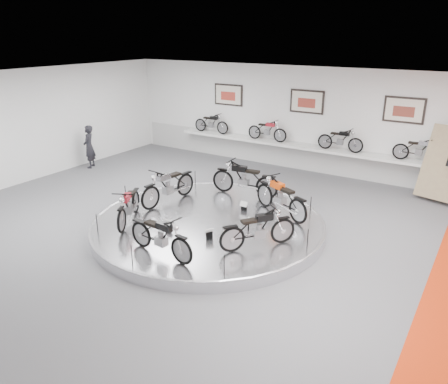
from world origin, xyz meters
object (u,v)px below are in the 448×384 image
Objects in this scene: bike_c at (168,185)px; bike_d at (129,205)px; display_platform at (208,225)px; visitor at (89,147)px; bike_e at (160,236)px; bike_a at (281,197)px; shelf at (301,147)px; bike_b at (244,179)px; bike_f at (258,229)px.

bike_d is (0.02, -1.72, -0.06)m from bike_c.
display_platform is 3.73× the size of visitor.
visitor is at bearing -103.23° from bike_c.
bike_e is (1.96, -1.00, 0.00)m from bike_d.
bike_e is (-1.29, -3.67, -0.04)m from bike_a.
bike_c is (-1.77, -5.94, -0.15)m from shelf.
bike_b is 2.40m from bike_c.
bike_a is 1.82m from bike_b.
bike_e reaches higher than bike_f.
visitor is at bearing 18.67° from bike_a.
bike_e is at bearing 88.57° from bike_b.
bike_e reaches higher than bike_d.
bike_d is at bearing 64.21° from bike_a.
bike_d is at bearing -102.84° from shelf.
bike_f reaches higher than shelf.
bike_f is at bearing -20.14° from display_platform.
bike_b is at bearing 100.81° from bike_e.
bike_f is 0.98× the size of visitor.
bike_d reaches higher than display_platform.
bike_b reaches higher than bike_d.
bike_e is at bearing 169.10° from bike_f.
shelf is at bearing -97.58° from bike_b.
visitor reaches higher than shelf.
bike_d is (-1.75, -1.26, 0.64)m from display_platform.
bike_a is 3.89m from bike_e.
display_platform is 3.43× the size of bike_c.
bike_c is at bearing 165.41° from display_platform.
bike_c is at bearing -106.56° from shelf.
bike_e is (0.22, -8.65, -0.20)m from shelf.
bike_d and bike_f have the same top height.
bike_c reaches higher than bike_d.
bike_a is at bearing 43.28° from display_platform.
bike_c is at bearing 152.83° from bike_d.
bike_c reaches higher than bike_f.
bike_e is 1.01× the size of bike_f.
bike_a is at bearing 77.05° from bike_e.
bike_b reaches higher than shelf.
display_platform is 2.18m from bike_a.
bike_e is 8.91m from visitor.
display_platform is 3.38× the size of bike_b.
display_platform is 2.32m from bike_b.
bike_a reaches higher than shelf.
bike_f is (0.41, -2.12, -0.04)m from bike_a.
bike_b is 1.13× the size of bike_f.
bike_e is (0.34, -4.46, -0.06)m from bike_b.
bike_a is at bearing -73.18° from shelf.
bike_f is (1.71, 1.55, -0.00)m from bike_e.
shelf is 5.80× the size of bike_b.
shelf is 6.58× the size of bike_f.
display_platform is at bearing 87.49° from bike_b.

